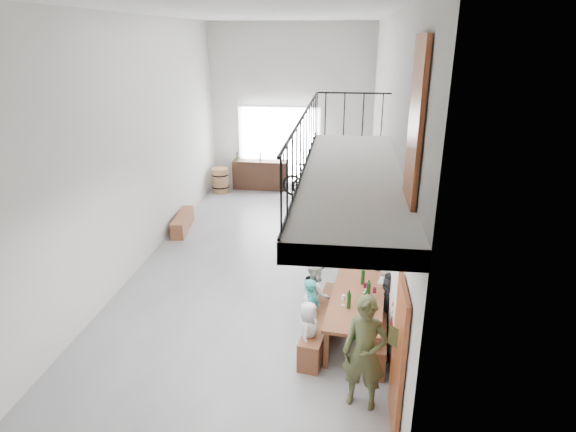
# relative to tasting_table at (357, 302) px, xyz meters

# --- Properties ---
(floor) EXTENTS (12.00, 12.00, 0.00)m
(floor) POSITION_rel_tasting_table_xyz_m (-2.20, 2.95, -0.71)
(floor) COLOR slate
(floor) RESTS_ON ground
(room_walls) EXTENTS (12.00, 12.00, 12.00)m
(room_walls) POSITION_rel_tasting_table_xyz_m (-2.20, 2.95, 2.85)
(room_walls) COLOR silver
(room_walls) RESTS_ON ground
(gateway_portal) EXTENTS (2.80, 0.08, 2.80)m
(gateway_portal) POSITION_rel_tasting_table_xyz_m (-2.60, 8.89, 0.69)
(gateway_portal) COLOR white
(gateway_portal) RESTS_ON ground
(right_wall_decor) EXTENTS (0.07, 8.28, 5.07)m
(right_wall_decor) POSITION_rel_tasting_table_xyz_m (0.50, 1.08, 1.04)
(right_wall_decor) COLOR #9A4621
(right_wall_decor) RESTS_ON ground
(balcony) EXTENTS (1.52, 5.62, 4.00)m
(balcony) POSITION_rel_tasting_table_xyz_m (-0.22, -0.18, 2.26)
(balcony) COLOR white
(balcony) RESTS_ON ground
(tasting_table) EXTENTS (1.14, 2.31, 0.79)m
(tasting_table) POSITION_rel_tasting_table_xyz_m (0.00, 0.00, 0.00)
(tasting_table) COLOR brown
(tasting_table) RESTS_ON ground
(bench_inner) EXTENTS (0.71, 2.21, 0.50)m
(bench_inner) POSITION_rel_tasting_table_xyz_m (-0.58, -0.05, -0.46)
(bench_inner) COLOR brown
(bench_inner) RESTS_ON ground
(bench_wall) EXTENTS (0.46, 2.30, 0.53)m
(bench_wall) POSITION_rel_tasting_table_xyz_m (0.37, -0.04, -0.44)
(bench_wall) COLOR brown
(bench_wall) RESTS_ON ground
(tableware) EXTENTS (0.59, 1.47, 0.35)m
(tableware) POSITION_rel_tasting_table_xyz_m (0.06, -0.10, 0.23)
(tableware) COLOR black
(tableware) RESTS_ON tasting_table
(side_bench) EXTENTS (0.53, 1.60, 0.44)m
(side_bench) POSITION_rel_tasting_table_xyz_m (-4.70, 4.55, -0.49)
(side_bench) COLOR brown
(side_bench) RESTS_ON ground
(oak_barrel) EXTENTS (0.58, 0.58, 0.85)m
(oak_barrel) POSITION_rel_tasting_table_xyz_m (-4.51, 7.99, -0.28)
(oak_barrel) COLOR olive
(oak_barrel) RESTS_ON ground
(serving_counter) EXTENTS (1.91, 0.56, 1.01)m
(serving_counter) POSITION_rel_tasting_table_xyz_m (-3.22, 8.60, -0.20)
(serving_counter) COLOR #3A2115
(serving_counter) RESTS_ON ground
(counter_bottles) EXTENTS (1.67, 0.13, 0.28)m
(counter_bottles) POSITION_rel_tasting_table_xyz_m (-3.22, 8.59, 0.44)
(counter_bottles) COLOR black
(counter_bottles) RESTS_ON serving_counter
(guest_left_a) EXTENTS (0.42, 0.57, 1.08)m
(guest_left_a) POSITION_rel_tasting_table_xyz_m (-0.78, -0.76, -0.17)
(guest_left_a) COLOR silver
(guest_left_a) RESTS_ON ground
(guest_left_b) EXTENTS (0.29, 0.43, 1.16)m
(guest_left_b) POSITION_rel_tasting_table_xyz_m (-0.78, -0.11, -0.13)
(guest_left_b) COLOR teal
(guest_left_b) RESTS_ON ground
(guest_left_c) EXTENTS (0.64, 0.74, 1.30)m
(guest_left_c) POSITION_rel_tasting_table_xyz_m (-0.74, 0.32, -0.06)
(guest_left_c) COLOR silver
(guest_left_c) RESTS_ON ground
(guest_left_d) EXTENTS (0.50, 0.81, 1.21)m
(guest_left_d) POSITION_rel_tasting_table_xyz_m (-0.72, 0.88, -0.10)
(guest_left_d) COLOR teal
(guest_left_d) RESTS_ON ground
(guest_right_a) EXTENTS (0.49, 0.72, 1.13)m
(guest_right_a) POSITION_rel_tasting_table_xyz_m (0.63, -0.55, -0.14)
(guest_right_a) COLOR #AB321D
(guest_right_a) RESTS_ON ground
(guest_right_b) EXTENTS (0.72, 1.23, 1.26)m
(guest_right_b) POSITION_rel_tasting_table_xyz_m (0.58, 0.12, -0.07)
(guest_right_b) COLOR black
(guest_right_b) RESTS_ON ground
(guest_right_c) EXTENTS (0.57, 0.71, 1.27)m
(guest_right_c) POSITION_rel_tasting_table_xyz_m (0.58, 0.67, -0.07)
(guest_right_c) COLOR silver
(guest_right_c) RESTS_ON ground
(host_standing) EXTENTS (0.72, 0.56, 1.75)m
(host_standing) POSITION_rel_tasting_table_xyz_m (0.08, -1.66, 0.17)
(host_standing) COLOR #424829
(host_standing) RESTS_ON ground
(potted_plant) EXTENTS (0.49, 0.44, 0.48)m
(potted_plant) POSITION_rel_tasting_table_xyz_m (0.25, 3.27, -0.47)
(potted_plant) COLOR #22511F
(potted_plant) RESTS_ON ground
(bicycle_near) EXTENTS (2.02, 1.13, 1.01)m
(bicycle_near) POSITION_rel_tasting_table_xyz_m (-1.11, 8.17, -0.20)
(bicycle_near) COLOR black
(bicycle_near) RESTS_ON ground
(bicycle_far) EXTENTS (1.96, 0.88, 1.14)m
(bicycle_far) POSITION_rel_tasting_table_xyz_m (-1.44, 7.79, -0.14)
(bicycle_far) COLOR black
(bicycle_far) RESTS_ON ground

